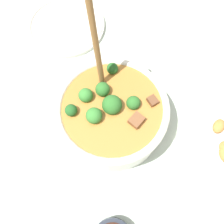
# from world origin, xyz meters

# --- Properties ---
(ground_plane) EXTENTS (4.00, 4.00, 0.00)m
(ground_plane) POSITION_xyz_m (0.00, 0.00, 0.00)
(ground_plane) COLOR #ADBCAD
(stew_bowl) EXTENTS (0.25, 0.25, 0.31)m
(stew_bowl) POSITION_xyz_m (-0.00, 0.00, 0.06)
(stew_bowl) COLOR white
(stew_bowl) RESTS_ON ground_plane
(empty_plate) EXTENTS (0.24, 0.24, 0.02)m
(empty_plate) POSITION_xyz_m (-0.10, 0.32, 0.01)
(empty_plate) COLOR silver
(empty_plate) RESTS_ON ground_plane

